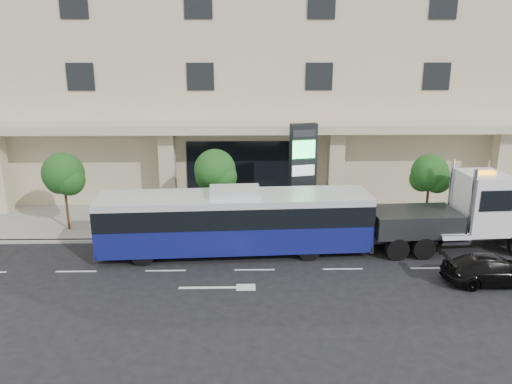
# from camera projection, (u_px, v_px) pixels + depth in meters

# --- Properties ---
(ground) EXTENTS (120.00, 120.00, 0.00)m
(ground) POSITION_uv_depth(u_px,v_px,m) (254.00, 256.00, 23.93)
(ground) COLOR black
(ground) RESTS_ON ground
(sidewalk) EXTENTS (120.00, 6.00, 0.15)m
(sidewalk) POSITION_uv_depth(u_px,v_px,m) (252.00, 220.00, 28.70)
(sidewalk) COLOR gray
(sidewalk) RESTS_ON ground
(curb) EXTENTS (120.00, 0.30, 0.15)m
(curb) POSITION_uv_depth(u_px,v_px,m) (253.00, 240.00, 25.82)
(curb) COLOR gray
(curb) RESTS_ON ground
(convention_center) EXTENTS (60.00, 17.60, 20.00)m
(convention_center) POSITION_uv_depth(u_px,v_px,m) (250.00, 43.00, 35.95)
(convention_center) COLOR #C0B190
(convention_center) RESTS_ON ground
(tree_left) EXTENTS (2.27, 2.20, 4.22)m
(tree_left) POSITION_uv_depth(u_px,v_px,m) (64.00, 176.00, 26.30)
(tree_left) COLOR #422B19
(tree_left) RESTS_ON sidewalk
(tree_mid) EXTENTS (2.28, 2.20, 4.38)m
(tree_mid) POSITION_uv_depth(u_px,v_px,m) (215.00, 173.00, 26.42)
(tree_mid) COLOR #422B19
(tree_mid) RESTS_ON sidewalk
(tree_right) EXTENTS (2.10, 2.00, 4.04)m
(tree_right) POSITION_uv_depth(u_px,v_px,m) (430.00, 176.00, 26.72)
(tree_right) COLOR #422B19
(tree_right) RESTS_ON sidewalk
(city_bus) EXTENTS (13.03, 3.41, 3.27)m
(city_bus) POSITION_uv_depth(u_px,v_px,m) (235.00, 221.00, 23.91)
(city_bus) COLOR black
(city_bus) RESTS_ON ground
(tow_truck) EXTENTS (9.58, 2.86, 4.35)m
(tow_truck) POSITION_uv_depth(u_px,v_px,m) (463.00, 215.00, 24.34)
(tow_truck) COLOR #2D3033
(tow_truck) RESTS_ON ground
(black_sedan) EXTENTS (4.26, 1.80, 1.23)m
(black_sedan) POSITION_uv_depth(u_px,v_px,m) (493.00, 270.00, 21.08)
(black_sedan) COLOR black
(black_sedan) RESTS_ON ground
(signage_pylon) EXTENTS (1.49, 0.83, 5.68)m
(signage_pylon) POSITION_uv_depth(u_px,v_px,m) (303.00, 175.00, 26.80)
(signage_pylon) COLOR black
(signage_pylon) RESTS_ON sidewalk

